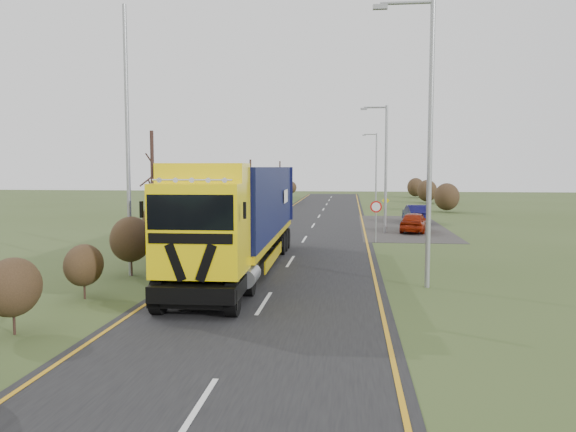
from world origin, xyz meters
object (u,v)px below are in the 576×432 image
(speed_sign, at_px, (376,213))
(car_red_hatchback, at_px, (414,222))
(car_blue_sedan, at_px, (416,214))
(streetlight_near, at_px, (426,129))
(lorry, at_px, (242,211))

(speed_sign, bearing_deg, car_red_hatchback, 63.01)
(car_blue_sedan, distance_m, streetlight_near, 24.69)
(car_red_hatchback, distance_m, car_blue_sedan, 6.57)
(streetlight_near, bearing_deg, speed_sign, 95.58)
(lorry, bearing_deg, streetlight_near, -20.80)
(lorry, height_order, speed_sign, lorry)
(speed_sign, bearing_deg, car_blue_sedan, 73.21)
(lorry, bearing_deg, car_red_hatchback, 58.46)
(car_red_hatchback, height_order, streetlight_near, streetlight_near)
(lorry, bearing_deg, car_blue_sedan, 64.79)
(car_red_hatchback, bearing_deg, car_blue_sedan, -84.04)
(car_red_hatchback, relative_size, streetlight_near, 0.39)
(car_blue_sedan, xyz_separation_m, streetlight_near, (-2.46, -24.05, 4.99))
(car_red_hatchback, distance_m, speed_sign, 6.27)
(lorry, relative_size, streetlight_near, 1.57)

